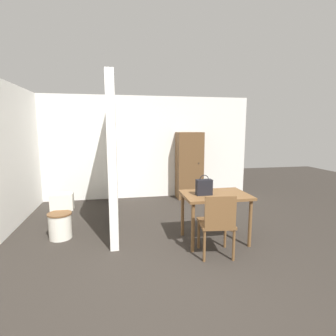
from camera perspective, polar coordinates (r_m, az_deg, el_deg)
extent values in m
plane|color=#2D2823|center=(3.01, 1.36, -26.40)|extent=(16.00, 16.00, 0.00)
cube|color=white|center=(6.54, -6.30, 4.44)|extent=(5.59, 0.12, 2.50)
cube|color=white|center=(5.03, -11.81, 3.05)|extent=(0.12, 2.87, 2.50)
cube|color=brown|center=(4.05, 10.25, -5.82)|extent=(0.99, 0.71, 0.04)
cylinder|color=brown|center=(3.76, 5.43, -12.82)|extent=(0.05, 0.05, 0.70)
cylinder|color=brown|center=(4.08, 17.44, -11.45)|extent=(0.05, 0.05, 0.70)
cylinder|color=brown|center=(4.29, 3.19, -10.02)|extent=(0.05, 0.05, 0.70)
cylinder|color=brown|center=(4.57, 13.90, -9.08)|extent=(0.05, 0.05, 0.70)
cube|color=brown|center=(3.70, 10.36, -11.75)|extent=(0.50, 0.50, 0.04)
cube|color=brown|center=(3.44, 11.34, -9.40)|extent=(0.40, 0.08, 0.42)
cylinder|color=brown|center=(3.92, 6.70, -14.10)|extent=(0.04, 0.04, 0.43)
cylinder|color=brown|center=(4.01, 12.33, -13.72)|extent=(0.04, 0.04, 0.43)
cylinder|color=brown|center=(3.57, 7.91, -16.48)|extent=(0.04, 0.04, 0.43)
cylinder|color=brown|center=(3.67, 14.10, -15.97)|extent=(0.04, 0.04, 0.43)
cylinder|color=silver|center=(4.56, -22.41, -11.66)|extent=(0.34, 0.34, 0.39)
cylinder|color=brown|center=(4.49, -22.57, -9.18)|extent=(0.36, 0.36, 0.02)
cube|color=silver|center=(4.69, -22.07, -6.83)|extent=(0.36, 0.18, 0.28)
cube|color=black|center=(3.92, 7.85, -4.18)|extent=(0.23, 0.11, 0.23)
torus|color=black|center=(3.89, 7.88, -2.50)|extent=(0.14, 0.01, 0.14)
cube|color=brown|center=(6.50, 4.64, 0.58)|extent=(0.62, 0.46, 1.63)
sphere|color=black|center=(6.31, 6.72, 1.05)|extent=(0.02, 0.02, 0.02)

